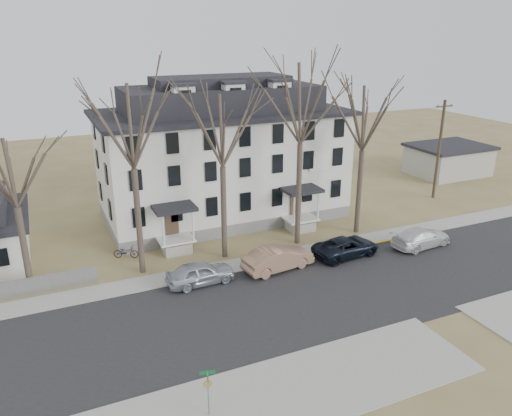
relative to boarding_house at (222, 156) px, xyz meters
name	(u,v)px	position (x,y,z in m)	size (l,w,h in m)	color
ground	(361,306)	(2.00, -17.95, -5.38)	(120.00, 120.00, 0.00)	olive
main_road	(342,291)	(2.00, -15.95, -5.38)	(120.00, 10.00, 0.04)	#27272A
far_sidewalk	(297,254)	(2.00, -9.95, -5.38)	(120.00, 2.00, 0.08)	#A09F97
near_sidewalk_left	(279,396)	(-6.00, -22.95, -5.38)	(20.00, 5.00, 0.08)	#A09F97
yellow_curb	(360,247)	(7.00, -10.85, -5.38)	(14.00, 0.25, 0.06)	gold
boarding_house	(222,156)	(0.00, 0.00, 0.00)	(20.80, 12.36, 12.05)	slate
distant_building	(448,159)	(28.00, 2.05, -3.70)	(8.50, 6.50, 3.35)	#A09F97
tree_far_left	(130,121)	(-9.00, -8.15, 4.96)	(8.40, 8.40, 13.72)	#473B31
tree_mid_left	(222,125)	(-3.00, -8.15, 4.22)	(7.80, 7.80, 12.74)	#473B31
tree_center	(301,98)	(3.00, -8.15, 5.71)	(9.00, 9.00, 14.70)	#473B31
tree_mid_right	(365,114)	(8.50, -8.15, 4.22)	(7.80, 7.80, 12.74)	#473B31
tree_bungalow	(10,168)	(-16.00, -8.15, 2.74)	(6.60, 6.60, 10.78)	#473B31
utility_pole_far	(439,149)	(20.50, -3.95, -0.47)	(2.00, 0.28, 9.50)	#3D3023
car_silver	(200,273)	(-5.92, -11.43, -4.62)	(1.79, 4.44, 1.51)	#AFB7C2
car_tan	(278,259)	(-0.42, -11.66, -4.55)	(1.76, 5.06, 1.67)	#9D755D
car_navy	(346,247)	(5.08, -11.72, -4.68)	(2.32, 5.04, 1.40)	black
car_white	(421,238)	(11.23, -12.66, -4.66)	(2.02, 4.98, 1.44)	silver
bicycle_left	(126,252)	(-9.63, -5.57, -4.90)	(0.64, 1.83, 0.96)	black
street_sign	(208,386)	(-9.29, -22.82, -3.81)	(0.66, 0.66, 2.32)	gray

